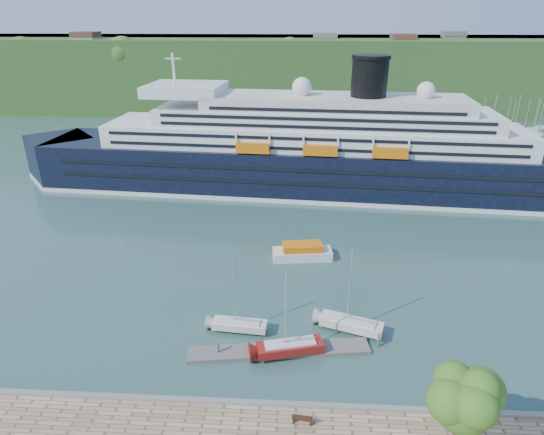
{
  "coord_description": "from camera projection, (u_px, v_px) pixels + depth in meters",
  "views": [
    {
      "loc": [
        1.1,
        -29.18,
        31.82
      ],
      "look_at": [
        -2.2,
        30.0,
        5.09
      ],
      "focal_mm": 30.0,
      "sensor_mm": 36.0,
      "label": 1
    }
  ],
  "objects": [
    {
      "name": "promenade_tree",
      "position": [
        460.0,
        415.0,
        32.27
      ],
      "size": [
        5.74,
        5.74,
        9.51
      ],
      "primitive_type": null,
      "color": "#306B1C",
      "rests_on": "promenade"
    },
    {
      "name": "cruise_ship",
      "position": [
        301.0,
        125.0,
        84.82
      ],
      "size": [
        113.69,
        24.77,
        25.33
      ],
      "primitive_type": null,
      "rotation": [
        0.0,
        0.0,
        -0.07
      ],
      "color": "black",
      "rests_on": "ground"
    },
    {
      "name": "tender_launch",
      "position": [
        302.0,
        251.0,
        64.07
      ],
      "size": [
        8.66,
        3.88,
        2.31
      ],
      "primitive_type": null,
      "rotation": [
        0.0,
        0.0,
        0.12
      ],
      "color": "orange",
      "rests_on": "ground"
    },
    {
      "name": "sailboat_red",
      "position": [
        291.0,
        316.0,
        44.32
      ],
      "size": [
        7.71,
        3.79,
        9.6
      ],
      "primitive_type": null,
      "rotation": [
        0.0,
        0.0,
        0.24
      ],
      "color": "maroon",
      "rests_on": "ground"
    },
    {
      "name": "sailboat_white_near",
      "position": [
        239.0,
        299.0,
        47.99
      ],
      "size": [
        6.69,
        2.4,
        8.46
      ],
      "primitive_type": null,
      "rotation": [
        0.0,
        0.0,
        -0.09
      ],
      "color": "silver",
      "rests_on": "ground"
    },
    {
      "name": "quay_coping",
      "position": [
        278.0,
        404.0,
        39.04
      ],
      "size": [
        220.0,
        0.5,
        0.3
      ],
      "primitive_type": "cube",
      "color": "slate",
      "rests_on": "promenade"
    },
    {
      "name": "sailboat_white_far",
      "position": [
        354.0,
        294.0,
        47.73
      ],
      "size": [
        7.74,
        4.35,
        9.64
      ],
      "primitive_type": null,
      "rotation": [
        0.0,
        0.0,
        -0.32
      ],
      "color": "silver",
      "rests_on": "ground"
    },
    {
      "name": "ground",
      "position": [
        278.0,
        412.0,
        39.69
      ],
      "size": [
        400.0,
        400.0,
        0.0
      ],
      "primitive_type": "plane",
      "color": "#2C4F49",
      "rests_on": "ground"
    },
    {
      "name": "far_hillside",
      "position": [
        295.0,
        72.0,
        166.73
      ],
      "size": [
        400.0,
        50.0,
        24.0
      ],
      "primitive_type": "cube",
      "color": "#335020",
      "rests_on": "ground"
    },
    {
      "name": "floating_pontoon",
      "position": [
        279.0,
        350.0,
        46.6
      ],
      "size": [
        18.77,
        4.72,
        0.41
      ],
      "primitive_type": null,
      "rotation": [
        0.0,
        0.0,
        0.13
      ],
      "color": "#66615A",
      "rests_on": "ground"
    },
    {
      "name": "park_bench",
      "position": [
        302.0,
        418.0,
        37.21
      ],
      "size": [
        1.79,
        0.92,
        1.1
      ],
      "primitive_type": null,
      "rotation": [
        0.0,
        0.0,
        -0.13
      ],
      "color": "#442313",
      "rests_on": "promenade"
    }
  ]
}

